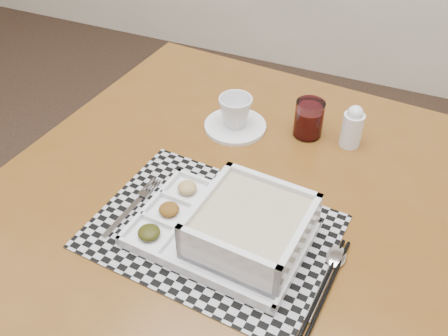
{
  "coord_description": "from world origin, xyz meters",
  "views": [
    {
      "loc": [
        1.04,
        -0.1,
        1.49
      ],
      "look_at": [
        0.75,
        0.56,
        0.87
      ],
      "focal_mm": 40.0,
      "sensor_mm": 36.0,
      "label": 1
    }
  ],
  "objects": [
    {
      "name": "fork",
      "position": [
        0.59,
        0.48,
        0.78
      ],
      "size": [
        0.03,
        0.19,
        0.0
      ],
      "color": "silver",
      "rests_on": "placemat"
    },
    {
      "name": "chopsticks",
      "position": [
        1.0,
        0.43,
        0.78
      ],
      "size": [
        0.04,
        0.24,
        0.01
      ],
      "color": "black",
      "rests_on": "placemat"
    },
    {
      "name": "cup",
      "position": [
        0.67,
        0.81,
        0.82
      ],
      "size": [
        0.1,
        0.1,
        0.08
      ],
      "primitive_type": "imported",
      "rotation": [
        0.0,
        0.0,
        -0.23
      ],
      "color": "white",
      "rests_on": "saucer"
    },
    {
      "name": "saucer",
      "position": [
        0.67,
        0.81,
        0.78
      ],
      "size": [
        0.15,
        0.15,
        0.01
      ],
      "primitive_type": "cylinder",
      "color": "white",
      "rests_on": "dining_table"
    },
    {
      "name": "placemat",
      "position": [
        0.76,
        0.48,
        0.77
      ],
      "size": [
        0.48,
        0.37,
        0.0
      ],
      "primitive_type": "cube",
      "rotation": [
        0.0,
        0.0,
        -0.08
      ],
      "color": "#9F9FA6",
      "rests_on": "dining_table"
    },
    {
      "name": "juice_glass",
      "position": [
        0.84,
        0.86,
        0.81
      ],
      "size": [
        0.07,
        0.07,
        0.09
      ],
      "color": "white",
      "rests_on": "dining_table"
    },
    {
      "name": "serving_tray",
      "position": [
        0.82,
        0.48,
        0.81
      ],
      "size": [
        0.34,
        0.25,
        0.09
      ],
      "color": "white",
      "rests_on": "placemat"
    },
    {
      "name": "dining_table",
      "position": [
        0.78,
        0.59,
        0.69
      ],
      "size": [
        1.11,
        1.11,
        0.77
      ],
      "color": "#5A3610",
      "rests_on": "ground"
    },
    {
      "name": "spoon",
      "position": [
        1.0,
        0.5,
        0.78
      ],
      "size": [
        0.04,
        0.18,
        0.01
      ],
      "color": "silver",
      "rests_on": "placemat"
    },
    {
      "name": "creamer_bottle",
      "position": [
        0.94,
        0.86,
        0.82
      ],
      "size": [
        0.05,
        0.05,
        0.11
      ],
      "color": "white",
      "rests_on": "dining_table"
    }
  ]
}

